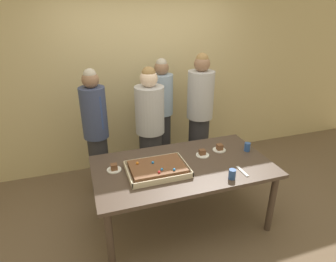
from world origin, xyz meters
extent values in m
plane|color=brown|center=(0.00, 0.00, 0.00)|extent=(12.00, 12.00, 0.00)
cube|color=#CCB784|center=(0.00, 1.60, 1.50)|extent=(8.00, 0.12, 3.00)
cube|color=#47382D|center=(0.00, 0.00, 0.73)|extent=(1.89, 1.03, 0.04)
cylinder|color=#47382D|center=(-0.86, -0.43, 0.36)|extent=(0.07, 0.07, 0.71)
cylinder|color=#47382D|center=(0.86, -0.43, 0.36)|extent=(0.07, 0.07, 0.71)
cylinder|color=#47382D|center=(-0.86, 0.43, 0.36)|extent=(0.07, 0.07, 0.71)
cylinder|color=#47382D|center=(0.86, 0.43, 0.36)|extent=(0.07, 0.07, 0.71)
cube|color=beige|center=(-0.30, -0.04, 0.76)|extent=(0.61, 0.45, 0.01)
cube|color=beige|center=(-0.30, -0.26, 0.79)|extent=(0.61, 0.01, 0.05)
cube|color=beige|center=(-0.30, 0.17, 0.79)|extent=(0.61, 0.01, 0.05)
cube|color=beige|center=(-0.60, -0.04, 0.79)|extent=(0.01, 0.45, 0.05)
cube|color=beige|center=(0.01, -0.04, 0.79)|extent=(0.01, 0.45, 0.05)
cube|color=brown|center=(-0.30, -0.04, 0.80)|extent=(0.54, 0.38, 0.07)
sphere|color=#2D84E0|center=(-0.28, -0.15, 0.84)|extent=(0.03, 0.03, 0.03)
sphere|color=#2D84E0|center=(-0.33, 0.01, 0.84)|extent=(0.03, 0.03, 0.03)
sphere|color=red|center=(-0.32, -0.19, 0.84)|extent=(0.03, 0.03, 0.03)
sphere|color=orange|center=(-0.48, 0.04, 0.84)|extent=(0.03, 0.03, 0.03)
sphere|color=#2D84E0|center=(-0.17, -0.19, 0.84)|extent=(0.03, 0.03, 0.03)
cylinder|color=white|center=(0.29, 0.13, 0.76)|extent=(0.15, 0.15, 0.01)
cube|color=brown|center=(0.28, 0.14, 0.79)|extent=(0.07, 0.06, 0.06)
cylinder|color=white|center=(-0.71, 0.13, 0.76)|extent=(0.15, 0.15, 0.01)
cube|color=brown|center=(-0.71, 0.12, 0.79)|extent=(0.07, 0.06, 0.06)
cylinder|color=white|center=(0.52, 0.18, 0.76)|extent=(0.15, 0.15, 0.01)
cube|color=brown|center=(0.53, 0.18, 0.79)|extent=(0.06, 0.06, 0.07)
cylinder|color=#2D5199|center=(0.83, 0.07, 0.80)|extent=(0.07, 0.07, 0.10)
cylinder|color=#2D5199|center=(0.36, -0.39, 0.80)|extent=(0.07, 0.07, 0.10)
cube|color=silver|center=(0.53, -0.31, 0.76)|extent=(0.03, 0.20, 0.01)
cylinder|color=#28282D|center=(0.61, 0.95, 0.44)|extent=(0.29, 0.29, 0.87)
cylinder|color=#B2B2B7|center=(0.61, 0.95, 1.19)|extent=(0.36, 0.36, 0.65)
sphere|color=#8C664C|center=(0.61, 0.95, 1.61)|extent=(0.21, 0.21, 0.21)
sphere|color=olive|center=(0.61, 0.95, 1.67)|extent=(0.17, 0.17, 0.17)
cylinder|color=#28282D|center=(-0.13, 0.84, 0.40)|extent=(0.30, 0.30, 0.80)
cylinder|color=#B2B2B7|center=(-0.13, 0.84, 1.10)|extent=(0.37, 0.37, 0.60)
sphere|color=beige|center=(-0.13, 0.84, 1.50)|extent=(0.22, 0.22, 0.22)
sphere|color=olive|center=(-0.13, 0.84, 1.56)|extent=(0.17, 0.17, 0.17)
cylinder|color=#28282D|center=(-0.81, 0.91, 0.40)|extent=(0.25, 0.25, 0.80)
cylinder|color=#384266|center=(-0.81, 0.91, 1.12)|extent=(0.31, 0.31, 0.63)
cube|color=navy|center=(-0.74, 0.78, 1.15)|extent=(0.04, 0.02, 0.40)
sphere|color=#8C664C|center=(-0.81, 0.91, 1.52)|extent=(0.20, 0.20, 0.20)
sphere|color=#B2A899|center=(-0.81, 0.91, 1.58)|extent=(0.15, 0.15, 0.15)
cylinder|color=#28282D|center=(0.14, 1.21, 0.45)|extent=(0.25, 0.25, 0.89)
cylinder|color=#93ADCC|center=(0.14, 1.21, 1.17)|extent=(0.31, 0.31, 0.56)
sphere|color=#8C664C|center=(0.14, 1.21, 1.54)|extent=(0.20, 0.20, 0.20)
sphere|color=#B2A899|center=(0.14, 1.21, 1.59)|extent=(0.15, 0.15, 0.15)
camera|label=1|loc=(-0.97, -2.42, 2.31)|focal=30.25mm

